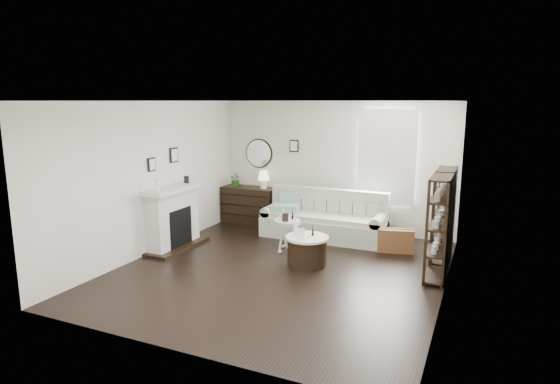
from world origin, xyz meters
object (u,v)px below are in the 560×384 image
at_px(sofa, 324,222).
at_px(drum_table, 307,251).
at_px(pedestal_table, 287,222).
at_px(dresser, 250,205).

xyz_separation_m(sofa, drum_table, (0.26, -1.67, -0.06)).
distance_m(drum_table, pedestal_table, 0.86).
relative_size(drum_table, pedestal_table, 1.21).
height_order(dresser, drum_table, dresser).
bearing_deg(dresser, pedestal_table, -44.13).
bearing_deg(dresser, drum_table, -43.67).
relative_size(dresser, pedestal_table, 2.08).
bearing_deg(pedestal_table, dresser, 135.87).
bearing_deg(sofa, pedestal_table, -106.58).
relative_size(sofa, dresser, 2.00).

